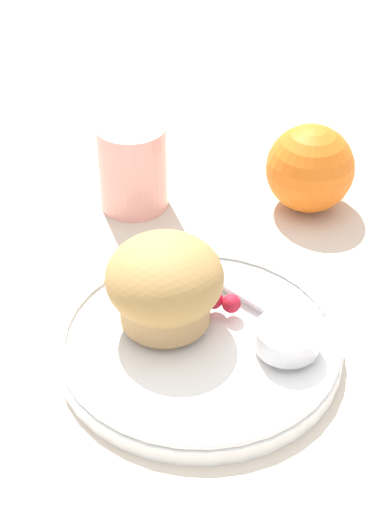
{
  "coord_description": "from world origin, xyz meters",
  "views": [
    {
      "loc": [
        0.15,
        -0.48,
        0.48
      ],
      "look_at": [
        -0.03,
        0.04,
        0.06
      ],
      "focal_mm": 60.0,
      "sensor_mm": 36.0,
      "label": 1
    }
  ],
  "objects_px": {
    "orange_fruit": "(310,168)",
    "juice_glass": "(133,166)",
    "butter_knife": "(231,286)",
    "muffin": "(166,280)"
  },
  "relations": [
    {
      "from": "muffin",
      "to": "orange_fruit",
      "type": "height_order",
      "value": "muffin"
    },
    {
      "from": "orange_fruit",
      "to": "juice_glass",
      "type": "xyz_separation_m",
      "value": [
        -0.16,
        -0.05,
        0.0
      ]
    },
    {
      "from": "orange_fruit",
      "to": "juice_glass",
      "type": "bearing_deg",
      "value": -161.78
    },
    {
      "from": "butter_knife",
      "to": "juice_glass",
      "type": "distance_m",
      "value": 0.18
    },
    {
      "from": "muffin",
      "to": "butter_knife",
      "type": "height_order",
      "value": "muffin"
    },
    {
      "from": "muffin",
      "to": "juice_glass",
      "type": "height_order",
      "value": "muffin"
    },
    {
      "from": "muffin",
      "to": "butter_knife",
      "type": "xyz_separation_m",
      "value": [
        0.04,
        0.05,
        -0.03
      ]
    },
    {
      "from": "orange_fruit",
      "to": "juice_glass",
      "type": "distance_m",
      "value": 0.17
    },
    {
      "from": "butter_knife",
      "to": "juice_glass",
      "type": "xyz_separation_m",
      "value": [
        -0.14,
        0.12,
        0.02
      ]
    },
    {
      "from": "muffin",
      "to": "butter_knife",
      "type": "bearing_deg",
      "value": 51.94
    }
  ]
}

